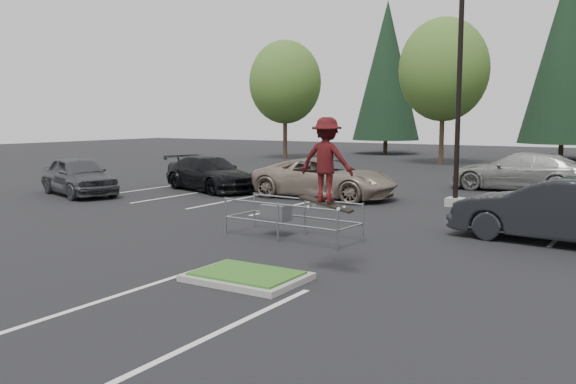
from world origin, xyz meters
The scene contains 15 objects.
ground centered at (0.00, 0.00, 0.00)m, with size 120.00×120.00×0.00m, color black.
grass_median centered at (0.00, 0.00, 0.08)m, with size 2.20×1.60×0.16m.
stall_lines centered at (-1.35, 6.02, 0.00)m, with size 22.62×17.60×0.01m.
light_pole centered at (0.50, 12.00, 4.56)m, with size 0.70×0.60×10.12m.
decid_a centered at (-18.01, 30.03, 5.58)m, with size 5.44×5.44×8.91m.
decid_b centered at (-6.01, 30.53, 6.04)m, with size 5.89×5.89×9.64m.
conif_a centered at (-14.00, 40.00, 7.10)m, with size 5.72×5.72×13.00m.
conif_b centered at (0.00, 40.50, 7.85)m, with size 6.38×6.38×14.50m.
cart_corral centered at (-1.83, 4.03, 0.64)m, with size 3.65×1.52×1.01m.
skateboarder centered at (1.20, 1.00, 2.33)m, with size 1.11×0.70×1.83m.
car_l_tan centered at (-4.50, 11.50, 0.78)m, with size 2.60×5.65×1.57m, color gray.
car_l_black centered at (-10.00, 11.06, 0.74)m, with size 2.07×5.09×1.48m, color black.
car_l_grey centered at (-13.50, 7.00, 0.79)m, with size 1.87×4.64×1.58m, color #414248.
car_r_charc centered at (4.50, 7.00, 0.82)m, with size 1.74×5.00×1.65m, color black.
car_far_silver centered at (1.49, 18.00, 0.83)m, with size 2.34×5.75×1.67m, color #9D9D98.
Camera 1 is at (6.80, -9.41, 3.16)m, focal length 38.00 mm.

